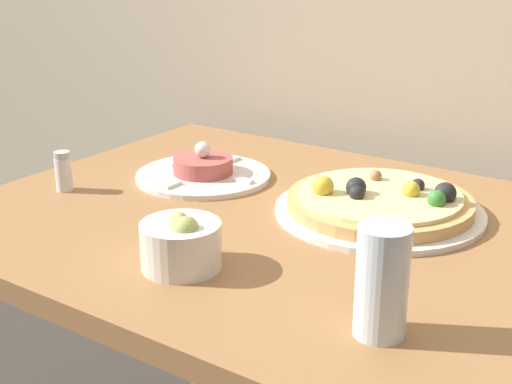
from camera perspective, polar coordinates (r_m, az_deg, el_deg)
dining_table at (r=1.18m, az=3.39°, el=-7.34°), size 1.09×0.79×0.73m
pizza_plate at (r=1.18m, az=9.87°, el=-0.91°), size 0.34×0.34×0.07m
tartare_plate at (r=1.34m, az=-4.25°, el=1.68°), size 0.25×0.25×0.07m
small_bowl at (r=0.98m, az=-6.01°, el=-4.05°), size 0.11×0.11×0.08m
drinking_glass at (r=0.81m, az=10.04°, el=-7.07°), size 0.06×0.06×0.13m
salt_shaker at (r=1.31m, az=-15.15°, el=1.60°), size 0.03×0.03×0.07m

